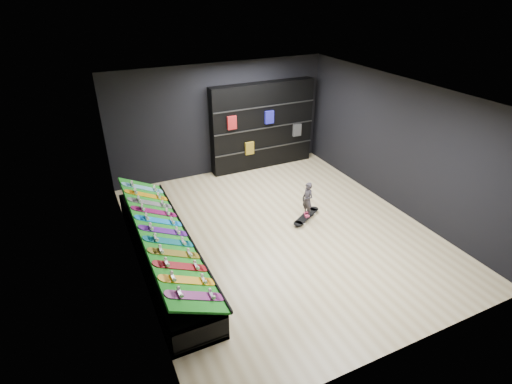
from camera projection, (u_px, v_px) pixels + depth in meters
name	position (u px, v px, depth m)	size (l,w,h in m)	color
floor	(281.00, 232.00, 8.68)	(6.00, 7.00, 0.01)	#C9B687
ceiling	(285.00, 94.00, 7.26)	(6.00, 7.00, 0.01)	white
wall_back	(221.00, 120.00, 10.75)	(6.00, 0.02, 3.00)	black
wall_front	(412.00, 272.00, 5.18)	(6.00, 0.02, 3.00)	black
wall_left	(129.00, 201.00, 6.84)	(0.02, 7.00, 3.00)	black
wall_right	(398.00, 145.00, 9.10)	(0.02, 7.00, 3.00)	black
display_rack	(163.00, 253.00, 7.60)	(0.90, 4.50, 0.50)	black
turf_ramp	(163.00, 232.00, 7.40)	(1.00, 4.50, 0.04)	#116D13
back_shelving	(262.00, 126.00, 11.19)	(3.02, 0.35, 2.42)	black
floor_skateboard	(306.00, 217.00, 9.12)	(0.98, 0.22, 0.09)	black
child	(307.00, 206.00, 8.98)	(0.19, 0.13, 0.50)	black
display_board_0	(195.00, 296.00, 5.88)	(0.98, 0.22, 0.09)	#2626BF
display_board_1	(188.00, 280.00, 6.18)	(0.98, 0.22, 0.09)	yellow
display_board_2	(181.00, 266.00, 6.48)	(0.98, 0.22, 0.09)	red
display_board_3	(175.00, 253.00, 6.78)	(0.98, 0.22, 0.09)	yellow
display_board_4	(169.00, 241.00, 7.09)	(0.98, 0.22, 0.09)	#0C8C99
display_board_5	(164.00, 231.00, 7.39)	(0.98, 0.22, 0.09)	purple
display_board_6	(159.00, 221.00, 7.69)	(0.98, 0.22, 0.09)	blue
display_board_7	(155.00, 212.00, 8.00)	(0.98, 0.22, 0.09)	#E5198C
display_board_8	(150.00, 203.00, 8.30)	(0.98, 0.22, 0.09)	black
display_board_9	(147.00, 195.00, 8.60)	(0.98, 0.22, 0.09)	orange
display_board_10	(143.00, 188.00, 8.90)	(0.98, 0.22, 0.09)	#0CB2E5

